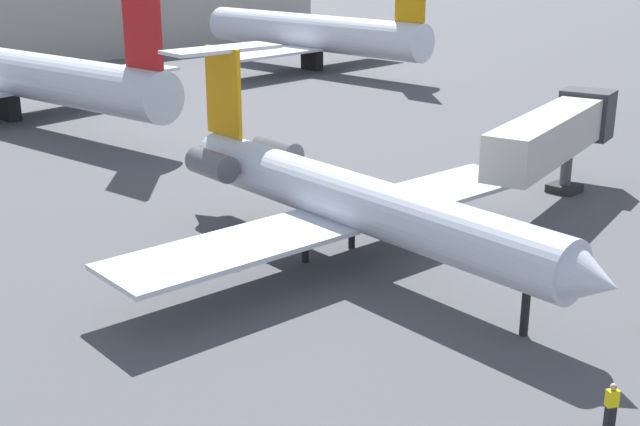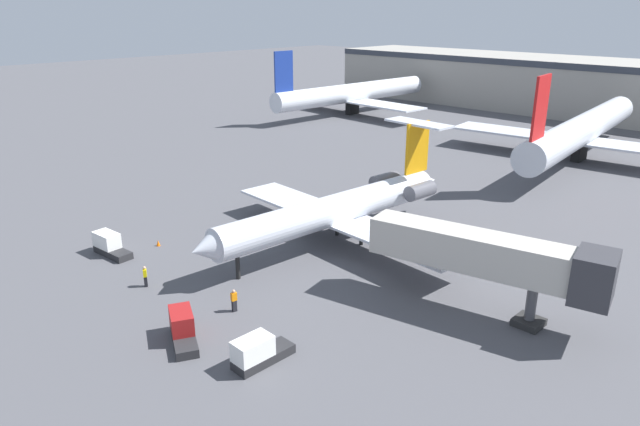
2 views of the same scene
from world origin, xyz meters
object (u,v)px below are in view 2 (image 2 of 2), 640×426
jet_bridge (500,258)px  traffic_cone_near (158,243)px  baggage_tug_lead (258,352)px  baggage_tug_spare (183,328)px  ground_crew_loader (145,276)px  baggage_tug_trailing (109,245)px  ground_crew_marshaller (234,300)px  parked_airliner_west_mid (582,130)px  regional_jet (340,208)px  parked_airliner_west_end (352,93)px

jet_bridge → traffic_cone_near: 29.71m
baggage_tug_lead → baggage_tug_spare: size_ratio=0.96×
baggage_tug_lead → baggage_tug_spare: same height
ground_crew_loader → baggage_tug_trailing: bearing=172.7°
ground_crew_marshaller → parked_airliner_west_mid: parked_airliner_west_mid is taller
jet_bridge → ground_crew_loader: (-21.35, -14.63, -3.57)m
traffic_cone_near → parked_airliner_west_mid: 59.16m
jet_bridge → baggage_tug_spare: 21.45m
parked_airliner_west_mid → regional_jet: bearing=-94.7°
baggage_tug_spare → parked_airliner_west_end: bearing=124.0°
baggage_tug_lead → jet_bridge: bearing=64.4°
jet_bridge → traffic_cone_near: jet_bridge is taller
ground_crew_marshaller → traffic_cone_near: (-14.35, 2.48, -0.58)m
regional_jet → traffic_cone_near: bearing=-133.1°
baggage_tug_lead → traffic_cone_near: bearing=165.1°
baggage_tug_trailing → ground_crew_loader: bearing=-7.3°
ground_crew_marshaller → traffic_cone_near: ground_crew_marshaller is taller
baggage_tug_lead → baggage_tug_trailing: bearing=175.9°
ground_crew_loader → baggage_tug_trailing: size_ratio=0.41×
ground_crew_marshaller → baggage_tug_trailing: baggage_tug_trailing is taller
regional_jet → ground_crew_marshaller: 15.01m
regional_jet → traffic_cone_near: size_ratio=52.01×
regional_jet → parked_airliner_west_mid: (3.68, 45.14, 0.89)m
jet_bridge → parked_airliner_west_end: 79.69m
baggage_tug_trailing → traffic_cone_near: baggage_tug_trailing is taller
ground_crew_marshaller → baggage_tug_trailing: bearing=-174.9°
jet_bridge → baggage_tug_trailing: 32.36m
ground_crew_loader → baggage_tug_trailing: (-7.78, 1.00, -0.02)m
ground_crew_marshaller → baggage_tug_spare: 4.65m
jet_bridge → ground_crew_loader: 26.12m
ground_crew_loader → parked_airliner_west_mid: (8.47, 61.99, 3.44)m
ground_crew_loader → parked_airliner_west_mid: parked_airliner_west_mid is taller
baggage_tug_trailing → baggage_tug_spare: (16.33, -3.21, 0.00)m
ground_crew_marshaller → baggage_tug_lead: baggage_tug_lead is taller
parked_airliner_west_mid → jet_bridge: bearing=-74.8°
traffic_cone_near → parked_airliner_west_end: (-32.03, 62.45, 3.83)m
jet_bridge → parked_airliner_west_end: size_ratio=0.43×
ground_crew_marshaller → jet_bridge: bearing=42.4°
baggage_tug_lead → parked_airliner_west_mid: bearing=95.1°
ground_crew_marshaller → regional_jet: bearing=102.3°
regional_jet → baggage_tug_trailing: size_ratio=6.96×
jet_bridge → ground_crew_marshaller: bearing=-137.6°
traffic_cone_near → parked_airliner_west_end: size_ratio=0.01×
regional_jet → baggage_tug_trailing: 20.40m
jet_bridge → traffic_cone_near: size_ratio=29.94×
jet_bridge → baggage_tug_spare: size_ratio=3.92×
ground_crew_marshaller → parked_airliner_west_mid: (0.54, 59.59, 3.44)m
parked_airliner_west_mid → baggage_tug_trailing: bearing=-104.9°
ground_crew_marshaller → parked_airliner_west_end: bearing=125.5°
regional_jet → parked_airliner_west_end: (-43.24, 50.47, 0.70)m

